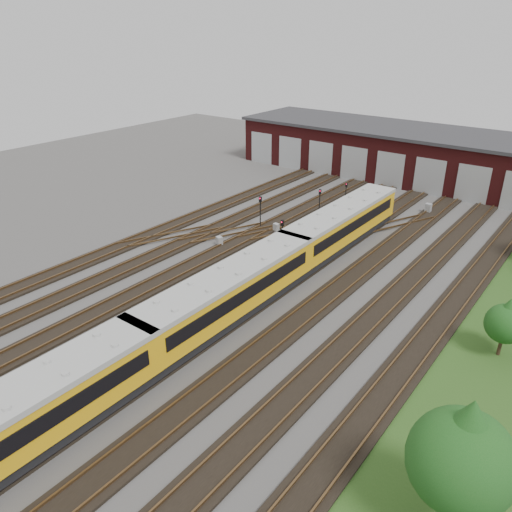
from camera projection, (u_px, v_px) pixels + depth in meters
The scene contains 16 objects.
ground at pixel (226, 300), 37.68m from camera, with size 120.00×120.00×0.00m, color #4B4845.
track_network at pixel (229, 295), 38.15m from camera, with size 30.40×70.00×0.33m.
maintenance_shed at pixel (424, 155), 65.08m from camera, with size 51.00×12.50×6.35m.
metro_train at pixel (230, 293), 34.36m from camera, with size 3.02×48.69×3.45m.
signal_mast_0 at pixel (260, 208), 49.96m from camera, with size 0.30×0.28×3.31m.
signal_mast_1 at pixel (320, 200), 52.03m from camera, with size 0.28×0.27×3.33m.
signal_mast_2 at pixel (346, 191), 56.11m from camera, with size 0.27×0.25×2.71m.
signal_mast_3 at pixel (282, 234), 43.41m from camera, with size 0.29×0.28×3.58m.
relay_cabinet_0 at pixel (219, 241), 46.50m from camera, with size 0.56×0.46×0.93m, color #A1A4A6.
relay_cabinet_1 at pixel (276, 228), 49.65m from camera, with size 0.52×0.44×0.87m, color #A1A4A6.
relay_cabinet_2 at pixel (170, 305), 35.89m from camera, with size 0.65×0.54×1.09m, color #A1A4A6.
relay_cabinet_3 at pixel (428, 208), 54.54m from camera, with size 0.64×0.53×1.06m, color #A1A4A6.
relay_cabinet_4 at pixel (376, 222), 50.94m from camera, with size 0.54×0.45×0.89m, color #A1A4A6.
tree_3 at pixel (507, 320), 30.31m from camera, with size 2.48×2.48×4.11m.
tree_4 at pixel (463, 451), 18.72m from camera, with size 4.16×4.16×6.89m.
bush_1 at pixel (511, 313), 34.54m from camera, with size 1.53×1.53×1.53m, color #174E16.
Camera 1 is at (21.59, -24.62, 19.07)m, focal length 35.00 mm.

